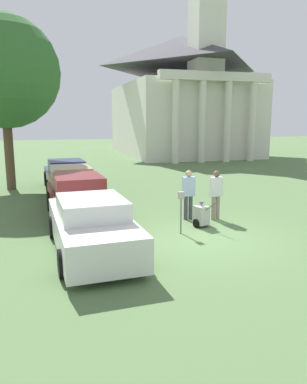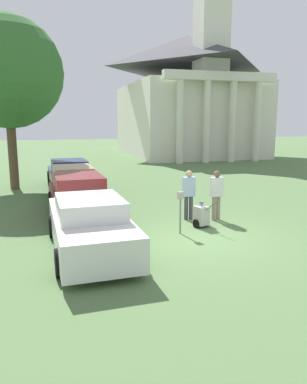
% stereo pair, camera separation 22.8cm
% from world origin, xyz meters
% --- Properties ---
extents(ground_plane, '(120.00, 120.00, 0.00)m').
position_xyz_m(ground_plane, '(0.00, 0.00, 0.00)').
color(ground_plane, '#517042').
extents(parked_car_white, '(2.11, 4.94, 1.47)m').
position_xyz_m(parked_car_white, '(-3.17, -0.11, 0.69)').
color(parked_car_white, silver).
rests_on(parked_car_white, ground_plane).
extents(parked_car_maroon, '(2.07, 4.98, 1.56)m').
position_xyz_m(parked_car_maroon, '(-3.17, 3.35, 0.72)').
color(parked_car_maroon, maroon).
rests_on(parked_car_maroon, ground_plane).
extents(parked_car_tan, '(2.04, 4.95, 1.51)m').
position_xyz_m(parked_car_tan, '(-3.17, 6.38, 0.71)').
color(parked_car_tan, tan).
rests_on(parked_car_tan, ground_plane).
extents(parked_car_navy, '(2.15, 5.06, 1.48)m').
position_xyz_m(parked_car_navy, '(-3.17, 9.29, 0.69)').
color(parked_car_navy, '#19234C').
rests_on(parked_car_navy, ground_plane).
extents(parking_meter, '(0.18, 0.09, 1.30)m').
position_xyz_m(parking_meter, '(-0.36, 0.68, 0.91)').
color(parking_meter, slate).
rests_on(parking_meter, ground_plane).
extents(person_worker, '(0.44, 0.26, 1.73)m').
position_xyz_m(person_worker, '(0.48, 2.17, 0.98)').
color(person_worker, '#3F3F47').
rests_on(person_worker, ground_plane).
extents(person_supervisor, '(0.43, 0.25, 1.72)m').
position_xyz_m(person_supervisor, '(1.38, 1.87, 0.98)').
color(person_supervisor, gray).
rests_on(person_supervisor, ground_plane).
extents(equipment_cart, '(0.53, 1.00, 1.00)m').
position_xyz_m(equipment_cart, '(0.54, 1.18, 0.39)').
color(equipment_cart, '#B2B2AD').
rests_on(equipment_cart, ground_plane).
extents(church, '(11.60, 15.48, 26.55)m').
position_xyz_m(church, '(9.42, 26.00, 6.26)').
color(church, silver).
rests_on(church, ground_plane).
extents(shade_tree, '(5.33, 5.33, 8.33)m').
position_xyz_m(shade_tree, '(-5.83, 10.14, 5.65)').
color(shade_tree, brown).
rests_on(shade_tree, ground_plane).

